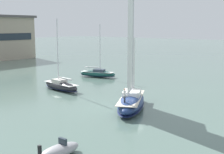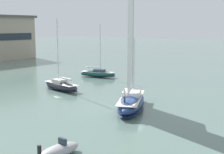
# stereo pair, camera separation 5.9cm
# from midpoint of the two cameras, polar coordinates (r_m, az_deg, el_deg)

# --- Properties ---
(ground_plane) EXTENTS (400.00, 400.00, 0.00)m
(ground_plane) POSITION_cam_midpoint_polar(r_m,az_deg,el_deg) (38.83, 3.47, -5.81)
(ground_plane) COLOR slate
(sailboat_main) EXTENTS (10.82, 7.48, 14.61)m
(sailboat_main) POSITION_cam_midpoint_polar(r_m,az_deg,el_deg) (38.56, 3.49, -4.17)
(sailboat_main) COLOR navy
(sailboat_main) RESTS_ON ground
(sailboat_moored_near_marina) EXTENTS (3.50, 8.44, 11.26)m
(sailboat_moored_near_marina) POSITION_cam_midpoint_polar(r_m,az_deg,el_deg) (50.44, -9.37, -1.50)
(sailboat_moored_near_marina) COLOR #232328
(sailboat_moored_near_marina) RESTS_ON ground
(sailboat_moored_outer_mooring) EXTENTS (4.22, 7.91, 10.49)m
(sailboat_moored_outer_mooring) POSITION_cam_midpoint_polar(r_m,az_deg,el_deg) (62.54, -2.69, 0.65)
(sailboat_moored_outer_mooring) COLOR #194C47
(sailboat_moored_outer_mooring) RESTS_ON ground
(motor_tender) EXTENTS (3.93, 1.67, 1.49)m
(motor_tender) POSITION_cam_midpoint_polar(r_m,az_deg,el_deg) (25.38, -9.72, -13.16)
(motor_tender) COLOR #99999E
(motor_tender) RESTS_ON ground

